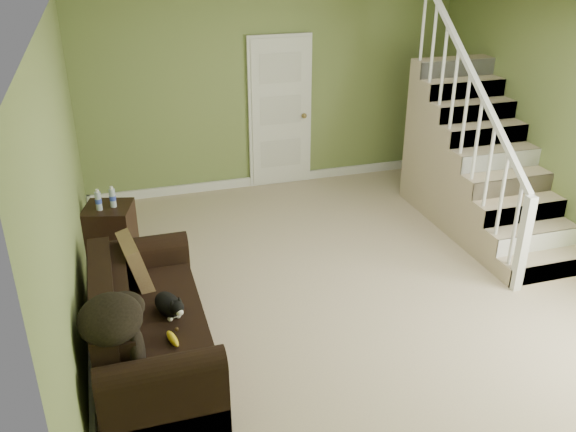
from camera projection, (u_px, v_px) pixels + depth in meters
floor at (346, 281)px, 6.16m from camera, size 5.00×5.50×0.01m
ceiling at (358, 12)px, 5.04m from camera, size 5.00×5.50×0.01m
wall_back at (272, 90)px, 7.98m from camera, size 5.00×0.04×2.60m
wall_front at (548, 332)px, 3.23m from camera, size 5.00×0.04×2.60m
wall_left at (66, 191)px, 4.95m from camera, size 0.04×5.50×2.60m
baseboard_back at (273, 179)px, 8.49m from camera, size 5.00×0.04×0.12m
baseboard_left at (91, 317)px, 5.49m from camera, size 0.04×5.50×0.12m
baseboard_right at (552, 242)px, 6.78m from camera, size 0.04×5.50×0.12m
door at (280, 113)px, 8.09m from camera, size 0.86×0.12×2.02m
staircase at (474, 168)px, 7.25m from camera, size 1.00×2.51×2.82m
sofa at (146, 330)px, 4.91m from camera, size 0.87×2.01×0.80m
side_table at (110, 231)px, 6.53m from camera, size 0.59×0.59×0.81m
cat at (169, 306)px, 4.84m from camera, size 0.30×0.47×0.23m
banana at (173, 339)px, 4.55m from camera, size 0.10×0.22×0.06m
throw_pillow at (136, 264)px, 5.27m from camera, size 0.29×0.50×0.49m
throw_blanket at (110, 318)px, 4.16m from camera, size 0.59×0.68×0.24m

